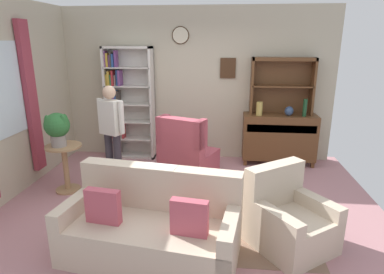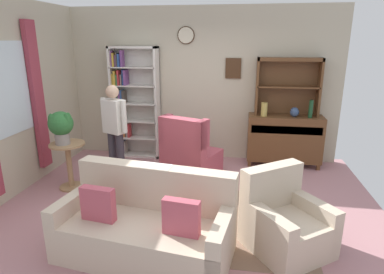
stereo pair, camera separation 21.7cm
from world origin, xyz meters
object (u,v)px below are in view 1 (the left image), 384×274
at_px(bottle_wine, 305,108).
at_px(bookshelf, 126,103).
at_px(book_stack, 182,178).
at_px(potted_plant_small, 93,182).
at_px(wingback_chair, 187,155).
at_px(person_reading, 112,128).
at_px(vase_tall, 259,109).
at_px(coffee_table, 175,186).
at_px(potted_plant_large, 57,127).
at_px(sideboard, 279,137).
at_px(armchair_floral, 288,222).
at_px(sideboard_hutch, 282,78).
at_px(vase_round, 289,111).
at_px(couch_floral, 152,228).
at_px(plant_stand, 65,163).

bearing_deg(bottle_wine, bookshelf, 176.94).
height_order(bookshelf, book_stack, bookshelf).
distance_m(bottle_wine, potted_plant_small, 3.74).
xyz_separation_m(wingback_chair, person_reading, (-1.12, -0.35, 0.52)).
relative_size(vase_tall, book_stack, 1.17).
bearing_deg(coffee_table, potted_plant_large, 167.88).
distance_m(sideboard, vase_tall, 0.66).
bearing_deg(armchair_floral, sideboard_hutch, 84.47).
bearing_deg(potted_plant_large, person_reading, 31.39).
relative_size(vase_round, potted_plant_large, 0.34).
xyz_separation_m(sideboard, book_stack, (-1.54, -1.90, -0.06)).
bearing_deg(vase_tall, armchair_floral, -87.08).
bearing_deg(couch_floral, coffee_table, 84.52).
bearing_deg(bookshelf, armchair_floral, -45.84).
relative_size(couch_floral, person_reading, 1.22).
bearing_deg(sideboard_hutch, person_reading, -154.83).
bearing_deg(potted_plant_small, sideboard_hutch, 29.23).
bearing_deg(sideboard_hutch, sideboard, -90.00).
distance_m(armchair_floral, plant_stand, 3.27).
distance_m(bottle_wine, coffee_table, 2.83).
distance_m(sideboard_hutch, wingback_chair, 2.19).
bearing_deg(person_reading, vase_round, 21.15).
bearing_deg(sideboard, vase_tall, -168.37).
distance_m(armchair_floral, book_stack, 1.46).
bearing_deg(couch_floral, book_stack, 79.99).
xyz_separation_m(vase_round, potted_plant_large, (-3.50, -1.50, 0.01)).
height_order(plant_stand, potted_plant_small, plant_stand).
xyz_separation_m(vase_round, couch_floral, (-1.85, -2.85, -0.69)).
height_order(sideboard, couch_floral, sideboard).
xyz_separation_m(bookshelf, potted_plant_small, (-0.07, -1.62, -0.90)).
relative_size(bookshelf, vase_tall, 8.74).
height_order(bottle_wine, couch_floral, bottle_wine).
relative_size(sideboard_hutch, armchair_floral, 1.03).
relative_size(vase_tall, person_reading, 0.15).
distance_m(armchair_floral, person_reading, 2.91).
relative_size(vase_tall, plant_stand, 0.33).
bearing_deg(sideboard, bottle_wine, -12.89).
bearing_deg(plant_stand, armchair_floral, -19.28).
xyz_separation_m(couch_floral, wingback_chair, (0.12, 2.09, 0.07)).
distance_m(sideboard, sideboard_hutch, 1.06).
relative_size(sideboard, plant_stand, 1.80).
bearing_deg(book_stack, sideboard_hutch, 52.50).
bearing_deg(couch_floral, potted_plant_large, 140.86).
bearing_deg(potted_plant_large, sideboard_hutch, 26.43).
xyz_separation_m(vase_tall, book_stack, (-1.15, -1.82, -0.59)).
bearing_deg(couch_floral, vase_round, 56.99).
bearing_deg(potted_plant_small, bookshelf, 87.52).
xyz_separation_m(vase_tall, potted_plant_small, (-2.54, -1.45, -0.88)).
distance_m(sideboard_hutch, coffee_table, 2.88).
distance_m(bookshelf, sideboard_hutch, 2.91).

